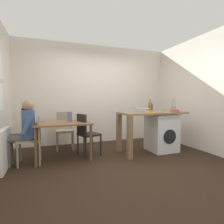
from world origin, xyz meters
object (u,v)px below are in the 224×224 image
at_px(utensil_crock, 173,108).
at_px(chair_spare_by_wall, 65,128).
at_px(chair_person_seat, 33,137).
at_px(washing_machine, 162,132).
at_px(chair_opposite, 86,132).
at_px(bottle_tall_green, 150,106).
at_px(seated_person, 24,128).
at_px(bottle_squat_brown, 152,107).
at_px(dining_table, 63,127).
at_px(mixing_bowl, 150,111).
at_px(colander, 175,111).
at_px(vase, 70,117).

bearing_deg(utensil_crock, chair_spare_by_wall, 159.76).
bearing_deg(chair_person_seat, washing_machine, -92.10).
xyz_separation_m(chair_opposite, bottle_tall_green, (1.53, -0.05, 0.54)).
bearing_deg(chair_opposite, chair_spare_by_wall, -170.30).
height_order(seated_person, washing_machine, seated_person).
bearing_deg(bottle_squat_brown, chair_person_seat, -177.08).
distance_m(seated_person, bottle_squat_brown, 2.82).
bearing_deg(dining_table, chair_spare_by_wall, 82.28).
distance_m(mixing_bowl, colander, 0.64).
xyz_separation_m(dining_table, mixing_bowl, (1.78, -0.39, 0.31)).
relative_size(dining_table, bottle_squat_brown, 5.07).
bearing_deg(chair_spare_by_wall, chair_opposite, 120.47).
xyz_separation_m(mixing_bowl, utensil_crock, (0.82, 0.25, 0.04)).
xyz_separation_m(chair_opposite, washing_machine, (1.75, -0.22, -0.08)).
height_order(bottle_squat_brown, utensil_crock, utensil_crock).
xyz_separation_m(bottle_squat_brown, utensil_crock, (0.50, -0.18, -0.03)).
relative_size(bottle_squat_brown, utensil_crock, 0.72).
xyz_separation_m(mixing_bowl, colander, (0.64, -0.02, -0.00)).
bearing_deg(seated_person, dining_table, -82.05).
distance_m(chair_spare_by_wall, utensil_crock, 2.70).
height_order(dining_table, utensil_crock, utensil_crock).
bearing_deg(washing_machine, chair_spare_by_wall, 155.43).
xyz_separation_m(washing_machine, mixing_bowl, (-0.45, -0.20, 0.52)).
height_order(chair_spare_by_wall, colander, colander).
relative_size(seated_person, utensil_crock, 4.01).
bearing_deg(chair_spare_by_wall, mixing_bowl, 148.92).
relative_size(bottle_squat_brown, vase, 1.08).
xyz_separation_m(chair_opposite, seated_person, (-1.19, -0.13, 0.16)).
height_order(chair_spare_by_wall, vase, vase).
xyz_separation_m(chair_person_seat, chair_opposite, (1.02, 0.13, 0.00)).
bearing_deg(vase, colander, -12.78).
distance_m(chair_opposite, colander, 2.03).
bearing_deg(washing_machine, dining_table, 174.97).
relative_size(chair_person_seat, colander, 4.50).
bearing_deg(seated_person, bottle_squat_brown, -87.36).
height_order(dining_table, colander, colander).
distance_m(bottle_squat_brown, mixing_bowl, 0.53).
bearing_deg(bottle_tall_green, mixing_bowl, -122.15).
bearing_deg(bottle_tall_green, seated_person, -178.40).
xyz_separation_m(chair_spare_by_wall, seated_person, (-0.81, -0.87, 0.16)).
xyz_separation_m(colander, vase, (-2.26, 0.51, -0.11)).
distance_m(chair_spare_by_wall, bottle_tall_green, 2.13).
relative_size(chair_spare_by_wall, utensil_crock, 3.00).
height_order(bottle_tall_green, colander, bottle_tall_green).
height_order(mixing_bowl, colander, same).
distance_m(dining_table, vase, 0.27).
height_order(chair_person_seat, utensil_crock, utensil_crock).
bearing_deg(bottle_squat_brown, colander, -54.18).
xyz_separation_m(dining_table, chair_opposite, (0.48, 0.03, -0.14)).
xyz_separation_m(bottle_tall_green, vase, (-1.86, 0.12, -0.21)).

